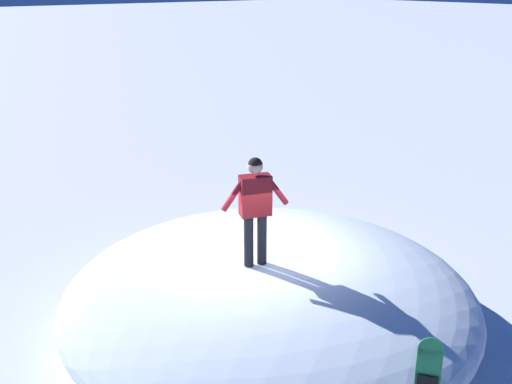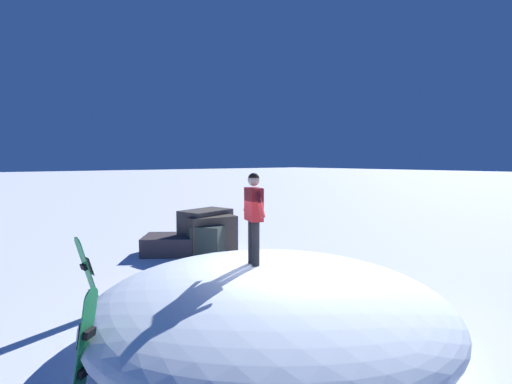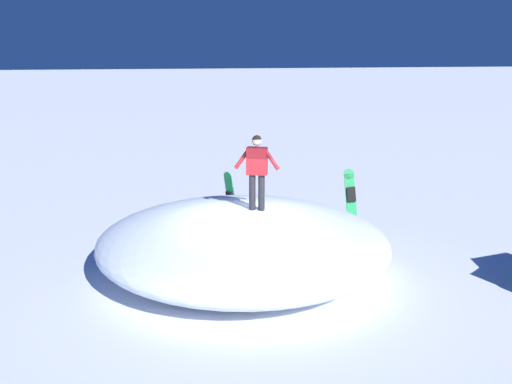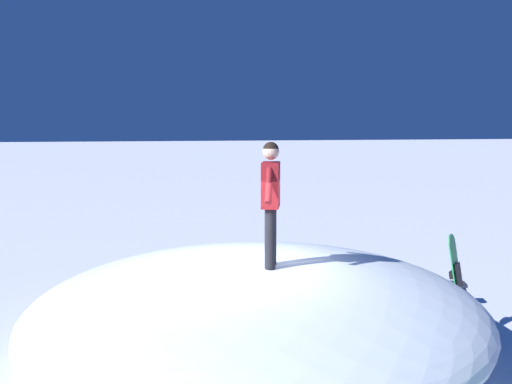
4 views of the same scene
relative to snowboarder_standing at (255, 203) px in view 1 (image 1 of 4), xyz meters
The scene contains 4 objects.
ground 2.40m from the snowboarder_standing, 55.03° to the left, with size 240.00×240.00×0.00m, color white.
snow_mound 1.68m from the snowboarder_standing, 16.06° to the left, with size 6.35×6.17×1.36m, color white.
snowboarder_standing is the anchor object (origin of this frame).
backpack_far 3.87m from the snowboarder_standing, 39.33° to the right, with size 0.61×0.61×0.34m.
Camera 1 is at (-4.63, -6.22, 5.25)m, focal length 38.79 mm.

